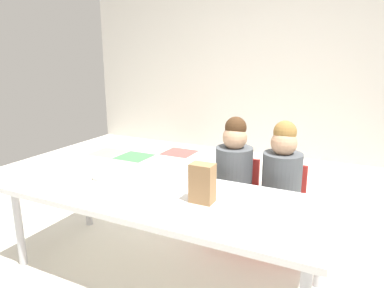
{
  "coord_description": "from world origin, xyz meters",
  "views": [
    {
      "loc": [
        0.91,
        -2.37,
        1.33
      ],
      "look_at": [
        -0.02,
        -0.48,
        0.79
      ],
      "focal_mm": 32.64,
      "sensor_mm": 36.0,
      "label": 1
    }
  ],
  "objects_px": {
    "donut_powdered_on_plate": "(100,176)",
    "paper_plate_near_edge": "(100,179)",
    "paper_bag_brown": "(202,183)",
    "seated_child_middle_seat": "(282,175)",
    "donut_powdered_loose": "(199,190)",
    "craft_table": "(161,200)",
    "seated_child_near_camera": "(234,168)"
  },
  "relations": [
    {
      "from": "donut_powdered_on_plate",
      "to": "paper_plate_near_edge",
      "type": "bearing_deg",
      "value": 0.0
    },
    {
      "from": "donut_powdered_on_plate",
      "to": "paper_bag_brown",
      "type": "bearing_deg",
      "value": -2.2
    },
    {
      "from": "seated_child_middle_seat",
      "to": "paper_plate_near_edge",
      "type": "relative_size",
      "value": 5.1
    },
    {
      "from": "seated_child_middle_seat",
      "to": "donut_powdered_loose",
      "type": "height_order",
      "value": "seated_child_middle_seat"
    },
    {
      "from": "craft_table",
      "to": "seated_child_near_camera",
      "type": "relative_size",
      "value": 2.09
    },
    {
      "from": "paper_bag_brown",
      "to": "donut_powdered_loose",
      "type": "bearing_deg",
      "value": 122.09
    },
    {
      "from": "paper_bag_brown",
      "to": "paper_plate_near_edge",
      "type": "distance_m",
      "value": 0.76
    },
    {
      "from": "paper_bag_brown",
      "to": "paper_plate_near_edge",
      "type": "relative_size",
      "value": 1.22
    },
    {
      "from": "seated_child_middle_seat",
      "to": "paper_plate_near_edge",
      "type": "xyz_separation_m",
      "value": [
        -1.06,
        -0.58,
        -0.01
      ]
    },
    {
      "from": "craft_table",
      "to": "donut_powdered_on_plate",
      "type": "distance_m",
      "value": 0.49
    },
    {
      "from": "craft_table",
      "to": "paper_bag_brown",
      "type": "relative_size",
      "value": 8.72
    },
    {
      "from": "seated_child_near_camera",
      "to": "seated_child_middle_seat",
      "type": "bearing_deg",
      "value": 0.0
    },
    {
      "from": "paper_bag_brown",
      "to": "donut_powdered_loose",
      "type": "height_order",
      "value": "paper_bag_brown"
    },
    {
      "from": "seated_child_near_camera",
      "to": "seated_child_middle_seat",
      "type": "distance_m",
      "value": 0.34
    },
    {
      "from": "seated_child_near_camera",
      "to": "donut_powdered_on_plate",
      "type": "distance_m",
      "value": 0.92
    },
    {
      "from": "paper_plate_near_edge",
      "to": "donut_powdered_on_plate",
      "type": "height_order",
      "value": "donut_powdered_on_plate"
    },
    {
      "from": "seated_child_middle_seat",
      "to": "paper_bag_brown",
      "type": "distance_m",
      "value": 0.69
    },
    {
      "from": "seated_child_middle_seat",
      "to": "donut_powdered_on_plate",
      "type": "distance_m",
      "value": 1.2
    },
    {
      "from": "paper_bag_brown",
      "to": "seated_child_near_camera",
      "type": "bearing_deg",
      "value": 92.76
    },
    {
      "from": "seated_child_middle_seat",
      "to": "seated_child_near_camera",
      "type": "bearing_deg",
      "value": 180.0
    },
    {
      "from": "paper_bag_brown",
      "to": "craft_table",
      "type": "bearing_deg",
      "value": 178.19
    },
    {
      "from": "craft_table",
      "to": "paper_bag_brown",
      "type": "xyz_separation_m",
      "value": [
        0.27,
        -0.01,
        0.15
      ]
    },
    {
      "from": "craft_table",
      "to": "seated_child_near_camera",
      "type": "distance_m",
      "value": 0.65
    },
    {
      "from": "paper_plate_near_edge",
      "to": "donut_powdered_on_plate",
      "type": "relative_size",
      "value": 1.73
    },
    {
      "from": "craft_table",
      "to": "seated_child_middle_seat",
      "type": "relative_size",
      "value": 2.09
    },
    {
      "from": "donut_powdered_loose",
      "to": "seated_child_middle_seat",
      "type": "bearing_deg",
      "value": 52.7
    },
    {
      "from": "craft_table",
      "to": "paper_plate_near_edge",
      "type": "height_order",
      "value": "paper_plate_near_edge"
    },
    {
      "from": "seated_child_middle_seat",
      "to": "craft_table",
      "type": "bearing_deg",
      "value": -133.87
    },
    {
      "from": "paper_bag_brown",
      "to": "donut_powdered_on_plate",
      "type": "relative_size",
      "value": 2.11
    },
    {
      "from": "seated_child_near_camera",
      "to": "donut_powdered_loose",
      "type": "height_order",
      "value": "seated_child_near_camera"
    },
    {
      "from": "paper_plate_near_edge",
      "to": "seated_child_near_camera",
      "type": "bearing_deg",
      "value": 38.78
    },
    {
      "from": "seated_child_middle_seat",
      "to": "donut_powdered_loose",
      "type": "bearing_deg",
      "value": -127.3
    }
  ]
}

